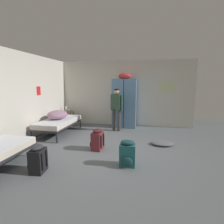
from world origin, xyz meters
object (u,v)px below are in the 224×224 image
Objects in this scene: bed_left_rear at (59,122)px; lotion_bottle at (69,110)px; backpack_maroon at (97,140)px; clothes_pile_grey at (162,143)px; shelf_unit at (68,116)px; water_bottle at (66,108)px; locker_bank at (124,102)px; person_traveler at (116,106)px; backpack_teal at (127,154)px; bedding_heap at (57,115)px; backpack_black at (37,159)px.

bed_left_rear is 1.24m from lotion_bottle.
clothes_pile_grey is at bearing 22.31° from backpack_maroon.
water_bottle reaches higher than shelf_unit.
person_traveler is (-0.20, -0.61, -0.06)m from locker_bank.
water_bottle reaches higher than lotion_bottle.
person_traveler reaches higher than backpack_maroon.
person_traveler reaches higher than lotion_bottle.
backpack_maroon is at bearing 139.00° from backpack_teal.
locker_bank is 3.76× the size of backpack_maroon.
backpack_black is (0.96, -2.57, -0.38)m from bedding_heap.
bed_left_rear is at bearing -78.60° from shelf_unit.
person_traveler is 2.03m from backpack_maroon.
person_traveler is 2.12m from clothes_pile_grey.
backpack_teal is (0.86, -0.75, 0.00)m from backpack_maroon.
backpack_maroon is (2.02, -2.43, -0.42)m from water_bottle.
lotion_bottle reaches higher than clothes_pile_grey.
water_bottle is 4.13m from clothes_pile_grey.
locker_bank reaches higher than bed_left_rear.
backpack_black is (1.07, -3.72, -0.38)m from lotion_bottle.
lotion_bottle reaches higher than bed_left_rear.
backpack_maroon is 1.14m from backpack_teal.
backpack_black and backpack_maroon have the same top height.
shelf_unit is 3.93m from backpack_black.
bed_left_rear is 3.41m from clothes_pile_grey.
bedding_heap reaches higher than backpack_maroon.
water_bottle is 4.31m from backpack_teal.
lotion_bottle is 3.96m from clothes_pile_grey.
backpack_black is at bearing -73.10° from shelf_unit.
backpack_black is 1.00× the size of backpack_maroon.
person_traveler is 6.47× the size of water_bottle.
backpack_teal is at bearing -48.48° from shelf_unit.
backpack_black is at bearing -72.08° from water_bottle.
bedding_heap is 1.16m from lotion_bottle.
shelf_unit reaches higher than backpack_teal.
bedding_heap reaches higher than backpack_black.
backpack_black is 3.20m from clothes_pile_grey.
bed_left_rear is 2.07m from person_traveler.
water_bottle is at bearing 165.96° from shelf_unit.
locker_bank reaches higher than backpack_black.
backpack_black is at bearing -160.22° from backpack_teal.
lotion_bottle is (-2.03, 0.46, -0.27)m from person_traveler.
locker_bank is at bearing 71.72° from person_traveler.
water_bottle is at bearing 104.68° from bed_left_rear.
locker_bank is 13.11× the size of lotion_bottle.
bed_left_rear is at bearing -158.26° from person_traveler.
backpack_maroon is 1.00× the size of backpack_teal.
lotion_bottle is 3.04m from backpack_maroon.
backpack_teal is at bearing -37.04° from bedding_heap.
locker_bank is 2.53m from bed_left_rear.
clothes_pile_grey is at bearing -25.58° from shelf_unit.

